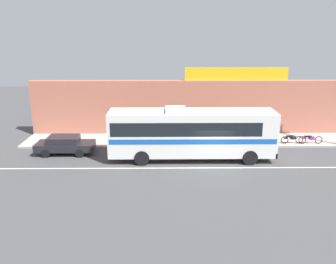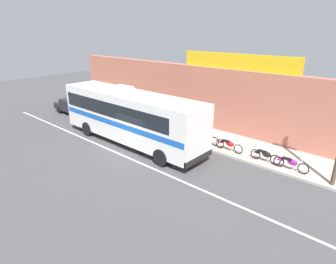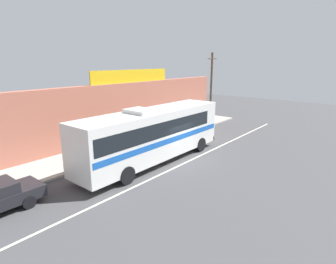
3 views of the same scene
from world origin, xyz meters
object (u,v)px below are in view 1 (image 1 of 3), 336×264
at_px(parked_car, 65,144).
at_px(motorcycle_blue, 262,139).
at_px(motorcycle_red, 240,138).
at_px(pedestrian_by_curb, 159,128).
at_px(motorcycle_black, 292,138).
at_px(pedestrian_far_left, 188,131).
at_px(motorcycle_orange, 310,139).
at_px(intercity_bus, 191,131).

bearing_deg(parked_car, motorcycle_blue, 6.83).
xyz_separation_m(motorcycle_red, pedestrian_by_curb, (-6.55, 1.33, 0.49)).
xyz_separation_m(motorcycle_black, pedestrian_by_curb, (-10.75, 1.45, 0.49)).
xyz_separation_m(parked_car, motorcycle_red, (13.57, 1.97, -0.17)).
bearing_deg(pedestrian_far_left, parked_car, -166.20).
bearing_deg(motorcycle_blue, parked_car, -173.17).
height_order(motorcycle_orange, motorcycle_red, same).
bearing_deg(motorcycle_red, parked_car, -171.73).
xyz_separation_m(parked_car, pedestrian_by_curb, (7.03, 3.30, 0.32)).
distance_m(motorcycle_blue, pedestrian_by_curb, 8.48).
bearing_deg(motorcycle_blue, intercity_bus, -153.25).
xyz_separation_m(motorcycle_orange, pedestrian_by_curb, (-12.23, 1.51, 0.49)).
relative_size(pedestrian_far_left, pedestrian_by_curb, 0.99).
bearing_deg(motorcycle_blue, pedestrian_by_curb, 170.05).
relative_size(motorcycle_orange, pedestrian_far_left, 1.24).
xyz_separation_m(pedestrian_far_left, pedestrian_by_curb, (-2.39, 0.99, 0.01)).
relative_size(intercity_bus, pedestrian_by_curb, 7.37).
height_order(parked_car, pedestrian_by_curb, pedestrian_by_curb).
xyz_separation_m(motorcycle_blue, pedestrian_by_curb, (-8.34, 1.46, 0.49)).
xyz_separation_m(motorcycle_orange, motorcycle_blue, (-3.89, 0.04, 0.00)).
distance_m(motorcycle_orange, pedestrian_by_curb, 12.34).
bearing_deg(pedestrian_by_curb, motorcycle_orange, -7.02).
relative_size(motorcycle_red, pedestrian_by_curb, 1.21).
height_order(parked_car, pedestrian_far_left, pedestrian_far_left).
bearing_deg(intercity_bus, motorcycle_red, 36.83).
bearing_deg(intercity_bus, motorcycle_blue, 26.75).
distance_m(motorcycle_orange, pedestrian_far_left, 9.87).
relative_size(parked_car, motorcycle_black, 2.35).
distance_m(intercity_bus, motorcycle_black, 9.10).
xyz_separation_m(parked_car, motorcycle_black, (17.78, 1.86, -0.17)).
height_order(motorcycle_orange, motorcycle_black, same).
distance_m(motorcycle_black, motorcycle_red, 4.21).
height_order(pedestrian_far_left, pedestrian_by_curb, pedestrian_by_curb).
distance_m(intercity_bus, pedestrian_by_curb, 5.16).
bearing_deg(intercity_bus, pedestrian_by_curb, 117.21).
distance_m(motorcycle_red, motorcycle_blue, 1.80).
bearing_deg(pedestrian_far_left, motorcycle_red, -4.67).
bearing_deg(intercity_bus, parked_car, 172.70).
bearing_deg(motorcycle_orange, motorcycle_black, 177.73).
bearing_deg(motorcycle_black, motorcycle_orange, -2.27).
bearing_deg(motorcycle_black, pedestrian_far_left, 176.87).
xyz_separation_m(motorcycle_red, pedestrian_far_left, (-4.16, 0.34, 0.48)).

